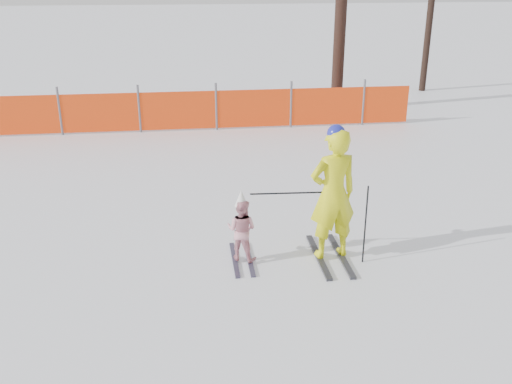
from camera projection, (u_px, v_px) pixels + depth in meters
ground at (260, 269)px, 8.27m from camera, size 120.00×120.00×0.00m
adult at (333, 194)px, 8.21m from camera, size 0.80×1.39×2.06m
child at (242, 229)px, 8.32m from camera, size 0.57×1.06×1.13m
ski_poles at (329, 210)px, 8.20m from camera, size 1.66×0.29×1.21m
safety_fence at (123, 112)px, 14.75m from camera, size 15.29×0.06×1.25m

